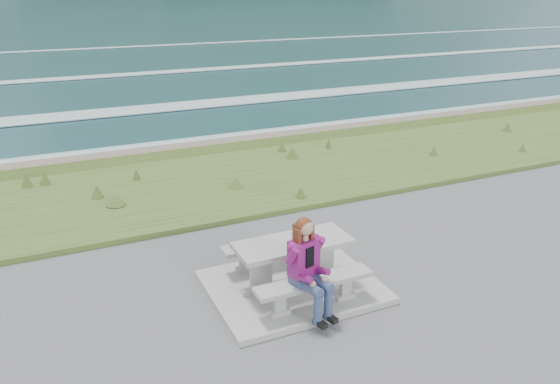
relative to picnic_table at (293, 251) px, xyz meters
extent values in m
cube|color=#AAA9A4|center=(0.00, 0.00, -0.63)|extent=(2.60, 2.10, 0.10)
cube|color=#AAA9A4|center=(-0.54, 0.00, -0.54)|extent=(0.62, 0.12, 0.08)
cube|color=#AAA9A4|center=(-0.54, 0.00, -0.25)|extent=(0.34, 0.09, 0.51)
cube|color=#AAA9A4|center=(-0.54, 0.00, 0.05)|extent=(0.62, 0.12, 0.08)
cube|color=#AAA9A4|center=(0.54, 0.00, -0.54)|extent=(0.62, 0.12, 0.08)
cube|color=#AAA9A4|center=(0.54, 0.00, -0.25)|extent=(0.34, 0.09, 0.51)
cube|color=#AAA9A4|center=(0.54, 0.00, 0.05)|extent=(0.62, 0.12, 0.08)
cube|color=#AAA9A4|center=(0.00, 0.00, 0.13)|extent=(1.80, 0.75, 0.08)
cube|color=#AAA9A4|center=(-0.54, -0.70, -0.54)|extent=(0.30, 0.12, 0.08)
cube|color=#AAA9A4|center=(-0.54, -0.70, -0.39)|extent=(0.17, 0.09, 0.22)
cube|color=#AAA9A4|center=(-0.54, -0.70, -0.24)|extent=(0.30, 0.12, 0.08)
cube|color=#AAA9A4|center=(0.54, -0.70, -0.54)|extent=(0.30, 0.12, 0.08)
cube|color=#AAA9A4|center=(0.54, -0.70, -0.39)|extent=(0.17, 0.09, 0.22)
cube|color=#AAA9A4|center=(0.54, -0.70, -0.24)|extent=(0.30, 0.12, 0.08)
cube|color=#AAA9A4|center=(0.00, -0.70, -0.17)|extent=(1.80, 0.35, 0.07)
cube|color=#AAA9A4|center=(-0.54, 0.70, -0.54)|extent=(0.30, 0.12, 0.08)
cube|color=#AAA9A4|center=(-0.54, 0.70, -0.39)|extent=(0.17, 0.09, 0.22)
cube|color=#AAA9A4|center=(-0.54, 0.70, -0.24)|extent=(0.30, 0.12, 0.08)
cube|color=#AAA9A4|center=(0.54, 0.70, -0.54)|extent=(0.30, 0.12, 0.08)
cube|color=#AAA9A4|center=(0.54, 0.70, -0.39)|extent=(0.17, 0.09, 0.22)
cube|color=#AAA9A4|center=(0.54, 0.70, -0.24)|extent=(0.30, 0.12, 0.08)
cube|color=#AAA9A4|center=(0.00, 0.70, -0.17)|extent=(1.80, 0.35, 0.07)
cube|color=#33521E|center=(0.00, 5.00, -0.68)|extent=(160.00, 4.50, 0.22)
cube|color=#6A634F|center=(0.00, 7.90, -0.68)|extent=(160.00, 0.80, 2.20)
cube|color=white|center=(0.00, 14.00, -2.42)|extent=(220.00, 3.00, 0.06)
cube|color=white|center=(0.00, 22.00, -2.42)|extent=(220.00, 2.00, 0.06)
cube|color=white|center=(0.00, 34.00, -2.42)|extent=(220.00, 1.40, 0.06)
cube|color=white|center=(0.00, 52.00, -2.42)|extent=(220.00, 1.00, 0.06)
cube|color=navy|center=(-0.10, -0.91, -0.30)|extent=(0.55, 0.79, 0.57)
cube|color=#801566|center=(-0.16, -0.68, 0.26)|extent=(0.47, 0.34, 0.54)
sphere|color=tan|center=(-0.16, -0.70, 0.73)|extent=(0.23, 0.23, 0.23)
sphere|color=#512012|center=(-0.17, -0.68, 0.74)|extent=(0.25, 0.25, 0.25)
camera|label=1|loc=(-3.30, -6.75, 3.89)|focal=35.00mm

